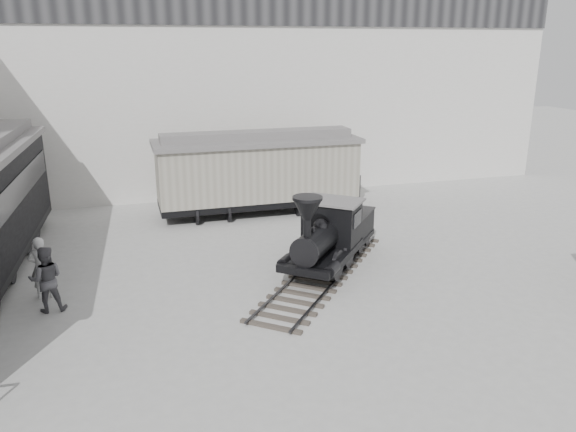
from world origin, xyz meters
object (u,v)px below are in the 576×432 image
object	(u,v)px
locomotive	(328,238)
visitor_a	(41,268)
visitor_b	(46,279)
boxcar	(258,171)

from	to	relation	value
locomotive	visitor_a	distance (m)	8.82
visitor_a	visitor_b	distance (m)	1.00
locomotive	visitor_b	world-z (taller)	locomotive
locomotive	boxcar	distance (m)	7.11
boxcar	visitor_b	bearing A→B (deg)	-135.79
boxcar	visitor_b	size ratio (longest dim) A/B	4.69
locomotive	boxcar	size ratio (longest dim) A/B	0.83
locomotive	boxcar	xyz separation A→B (m)	(-0.69, 7.03, 0.84)
visitor_a	visitor_b	size ratio (longest dim) A/B	0.99
locomotive	boxcar	bearing A→B (deg)	135.48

